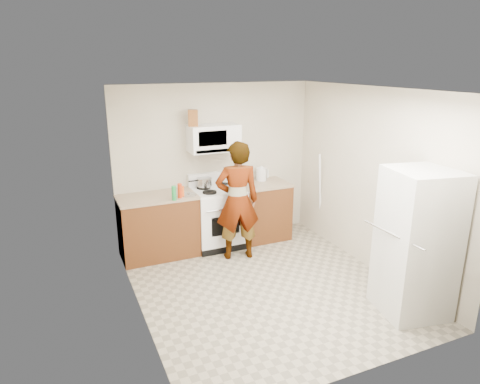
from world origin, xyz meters
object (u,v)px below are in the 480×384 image
kettle (261,174)px  saucepan (204,182)px  microwave (214,138)px  gas_range (218,216)px  person (237,201)px  fridge (417,243)px

kettle → saucepan: kettle is taller
kettle → saucepan: bearing=-169.8°
microwave → kettle: microwave is taller
saucepan → kettle: bearing=1.0°
gas_range → saucepan: gas_range is taller
gas_range → microwave: microwave is taller
microwave → saucepan: size_ratio=3.29×
person → kettle: person is taller
gas_range → fridge: 3.01m
person → kettle: 1.01m
gas_range → microwave: bearing=90.0°
kettle → microwave: bearing=-168.0°
gas_range → microwave: (0.00, 0.13, 1.21)m
person → saucepan: (-0.27, 0.66, 0.14)m
person → kettle: (0.72, 0.68, 0.16)m
fridge → person: bearing=131.7°
fridge → microwave: bearing=127.4°
fridge → saucepan: (-1.54, 2.80, 0.17)m
person → kettle: bearing=-125.0°
person → microwave: bearing=-68.3°
microwave → kettle: (0.84, 0.04, -0.66)m
gas_range → saucepan: (-0.16, 0.15, 0.53)m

